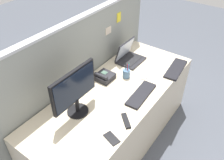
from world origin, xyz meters
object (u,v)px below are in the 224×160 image
(pen_cup, at_px, (126,73))
(cell_phone_silver_slab, at_px, (142,76))
(keyboard_spare, at_px, (176,69))
(cell_phone_black_slab, at_px, (112,138))
(desk_phone, at_px, (104,77))
(tv_remote, at_px, (126,121))
(desktop_monitor, at_px, (75,90))
(keyboard_main, at_px, (141,94))
(laptop, at_px, (128,56))

(pen_cup, distance_m, cell_phone_silver_slab, 0.18)
(keyboard_spare, relative_size, cell_phone_black_slab, 3.05)
(keyboard_spare, xyz_separation_m, pen_cup, (-0.44, 0.38, 0.04))
(desk_phone, relative_size, pen_cup, 1.00)
(keyboard_spare, relative_size, tv_remote, 2.47)
(pen_cup, relative_size, cell_phone_black_slab, 1.31)
(desktop_monitor, relative_size, keyboard_main, 1.19)
(cell_phone_silver_slab, bearing_deg, keyboard_main, -113.20)
(tv_remote, bearing_deg, cell_phone_black_slab, -136.01)
(pen_cup, bearing_deg, laptop, 29.24)
(pen_cup, bearing_deg, cell_phone_black_slab, -155.05)
(keyboard_spare, xyz_separation_m, cell_phone_silver_slab, (-0.32, 0.25, -0.01))
(keyboard_main, relative_size, keyboard_spare, 0.98)
(desktop_monitor, bearing_deg, desk_phone, 9.74)
(pen_cup, distance_m, tv_remote, 0.64)
(laptop, distance_m, keyboard_main, 0.64)
(cell_phone_black_slab, bearing_deg, cell_phone_silver_slab, 31.49)
(laptop, xyz_separation_m, desk_phone, (-0.46, 0.00, -0.03))
(tv_remote, bearing_deg, desktop_monitor, 152.11)
(laptop, relative_size, cell_phone_silver_slab, 2.40)
(desktop_monitor, height_order, keyboard_main, desktop_monitor)
(desktop_monitor, bearing_deg, laptop, 5.04)
(keyboard_spare, bearing_deg, laptop, 99.11)
(cell_phone_silver_slab, bearing_deg, pen_cup, 170.07)
(desk_phone, xyz_separation_m, keyboard_spare, (0.60, -0.54, -0.02))
(keyboard_spare, relative_size, cell_phone_silver_slab, 3.28)
(keyboard_spare, height_order, cell_phone_black_slab, keyboard_spare)
(cell_phone_silver_slab, bearing_deg, desk_phone, 172.01)
(cell_phone_black_slab, bearing_deg, desk_phone, 58.32)
(laptop, distance_m, cell_phone_black_slab, 1.17)
(desktop_monitor, distance_m, tv_remote, 0.51)
(cell_phone_silver_slab, relative_size, cell_phone_black_slab, 0.93)
(cell_phone_silver_slab, distance_m, cell_phone_black_slab, 0.90)
(keyboard_main, bearing_deg, cell_phone_silver_slab, 25.57)
(tv_remote, bearing_deg, pen_cup, 75.03)
(cell_phone_black_slab, relative_size, tv_remote, 0.81)
(laptop, relative_size, pen_cup, 1.70)
(cell_phone_silver_slab, relative_size, tv_remote, 0.75)
(desk_phone, bearing_deg, pen_cup, -44.80)
(pen_cup, bearing_deg, keyboard_main, -120.63)
(cell_phone_black_slab, bearing_deg, pen_cup, 41.89)
(desktop_monitor, relative_size, desk_phone, 2.72)
(keyboard_main, xyz_separation_m, cell_phone_black_slab, (-0.59, -0.07, -0.01))
(keyboard_main, distance_m, tv_remote, 0.38)
(keyboard_spare, height_order, tv_remote, keyboard_spare)
(tv_remote, bearing_deg, keyboard_spare, 40.47)
(keyboard_main, relative_size, cell_phone_silver_slab, 3.23)
(tv_remote, bearing_deg, laptop, 73.80)
(desktop_monitor, bearing_deg, cell_phone_black_slab, -98.98)
(cell_phone_black_slab, bearing_deg, keyboard_main, 24.09)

